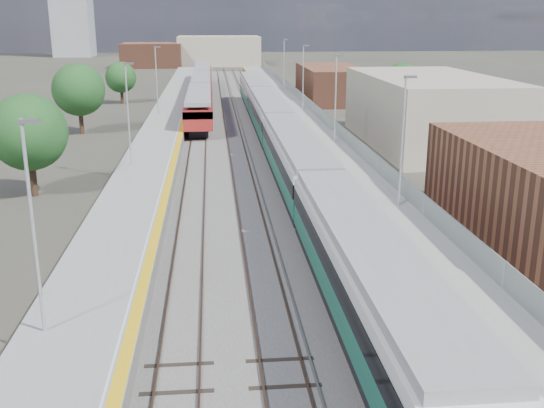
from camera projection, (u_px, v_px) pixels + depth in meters
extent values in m
plane|color=#47443A|center=(254.00, 137.00, 63.63)|extent=(320.00, 320.00, 0.00)
cube|color=#565451|center=(231.00, 133.00, 65.81)|extent=(10.50, 155.00, 0.06)
cube|color=#4C3323|center=(258.00, 128.00, 68.45)|extent=(0.07, 160.00, 0.14)
cube|color=#4C3323|center=(271.00, 128.00, 68.58)|extent=(0.07, 160.00, 0.14)
cube|color=#4C3323|center=(226.00, 128.00, 68.13)|extent=(0.07, 160.00, 0.14)
cube|color=#4C3323|center=(239.00, 128.00, 68.26)|extent=(0.07, 160.00, 0.14)
cube|color=#4C3323|center=(193.00, 129.00, 67.82)|extent=(0.07, 160.00, 0.14)
cube|color=#4C3323|center=(206.00, 129.00, 67.95)|extent=(0.07, 160.00, 0.14)
cube|color=gray|center=(255.00, 128.00, 68.42)|extent=(0.08, 160.00, 0.10)
cube|color=gray|center=(242.00, 128.00, 68.29)|extent=(0.08, 160.00, 0.10)
cube|color=slate|center=(303.00, 128.00, 66.35)|extent=(4.70, 155.00, 1.00)
cube|color=gray|center=(303.00, 123.00, 66.21)|extent=(4.70, 155.00, 0.03)
cube|color=gold|center=(283.00, 123.00, 66.02)|extent=(0.40, 155.00, 0.01)
cube|color=gray|center=(324.00, 117.00, 66.24)|extent=(0.06, 155.00, 1.20)
cylinder|color=#9EA0A3|center=(402.00, 142.00, 36.15)|extent=(0.12, 0.12, 7.50)
cube|color=#4C4C4F|center=(410.00, 77.00, 35.13)|extent=(0.70, 0.18, 0.14)
cylinder|color=#9EA0A3|center=(336.00, 99.00, 55.24)|extent=(0.12, 0.12, 7.50)
cube|color=#4C4C4F|center=(340.00, 56.00, 54.23)|extent=(0.70, 0.18, 0.14)
cylinder|color=#9EA0A3|center=(303.00, 78.00, 74.34)|extent=(0.12, 0.12, 7.50)
cube|color=#4C4C4F|center=(306.00, 46.00, 73.33)|extent=(0.70, 0.18, 0.14)
cylinder|color=#9EA0A3|center=(284.00, 65.00, 93.44)|extent=(0.12, 0.12, 7.50)
cube|color=#4C4C4F|center=(286.00, 40.00, 92.42)|extent=(0.70, 0.18, 0.14)
cube|color=slate|center=(164.00, 130.00, 65.06)|extent=(4.30, 155.00, 1.00)
cube|color=gray|center=(164.00, 125.00, 64.92)|extent=(4.30, 155.00, 0.03)
cube|color=gold|center=(183.00, 124.00, 65.09)|extent=(0.45, 155.00, 0.01)
cube|color=silver|center=(179.00, 124.00, 65.05)|extent=(0.08, 155.00, 0.01)
cylinder|color=#9EA0A3|center=(33.00, 230.00, 21.26)|extent=(0.12, 0.12, 7.50)
cube|color=#4C4C4F|center=(29.00, 121.00, 20.25)|extent=(0.70, 0.18, 0.14)
cylinder|color=#9EA0A3|center=(128.00, 115.00, 46.09)|extent=(0.12, 0.12, 7.50)
cube|color=#4C4C4F|center=(128.00, 64.00, 45.08)|extent=(0.70, 0.18, 0.14)
cylinder|color=#9EA0A3|center=(157.00, 81.00, 70.91)|extent=(0.12, 0.12, 7.50)
cube|color=#4C4C4F|center=(157.00, 47.00, 69.90)|extent=(0.70, 0.18, 0.14)
cube|color=#A6A184|center=(428.00, 110.00, 59.40)|extent=(11.00, 22.00, 6.40)
cube|color=brown|center=(331.00, 84.00, 90.86)|extent=(8.00, 18.00, 4.80)
cube|color=#A6A184|center=(219.00, 51.00, 157.95)|extent=(20.00, 14.00, 7.00)
cube|color=brown|center=(152.00, 55.00, 151.93)|extent=(14.00, 12.00, 5.60)
cube|color=black|center=(366.00, 310.00, 24.13)|extent=(2.82, 20.21, 0.48)
cube|color=#0F5242|center=(367.00, 290.00, 23.89)|extent=(2.92, 20.21, 1.18)
cube|color=black|center=(368.00, 267.00, 23.63)|extent=(2.99, 20.21, 0.81)
cube|color=silver|center=(369.00, 251.00, 23.45)|extent=(2.92, 20.21, 0.50)
cube|color=gray|center=(369.00, 240.00, 23.32)|extent=(2.59, 20.21, 0.41)
cube|color=black|center=(296.00, 178.00, 43.91)|extent=(2.82, 20.21, 0.48)
cube|color=#0F5242|center=(296.00, 166.00, 43.67)|extent=(2.92, 20.21, 1.18)
cube|color=black|center=(296.00, 153.00, 43.41)|extent=(2.99, 20.21, 0.81)
cube|color=silver|center=(296.00, 144.00, 43.22)|extent=(2.92, 20.21, 0.50)
cube|color=gray|center=(296.00, 137.00, 43.10)|extent=(2.59, 20.21, 0.41)
cube|color=black|center=(269.00, 128.00, 63.68)|extent=(2.82, 20.21, 0.48)
cube|color=#0F5242|center=(269.00, 120.00, 63.45)|extent=(2.92, 20.21, 1.18)
cube|color=black|center=(269.00, 110.00, 63.18)|extent=(2.99, 20.21, 0.81)
cube|color=silver|center=(269.00, 104.00, 63.00)|extent=(2.92, 20.21, 0.50)
cube|color=gray|center=(269.00, 99.00, 62.88)|extent=(2.59, 20.21, 0.41)
cube|color=black|center=(255.00, 102.00, 83.46)|extent=(2.82, 20.21, 0.48)
cube|color=#0F5242|center=(255.00, 95.00, 83.22)|extent=(2.92, 20.21, 1.18)
cube|color=black|center=(255.00, 88.00, 82.96)|extent=(2.99, 20.21, 0.81)
cube|color=silver|center=(255.00, 83.00, 82.78)|extent=(2.92, 20.21, 0.50)
cube|color=gray|center=(255.00, 80.00, 82.66)|extent=(2.59, 20.21, 0.41)
cube|color=black|center=(200.00, 122.00, 70.10)|extent=(1.93, 16.37, 0.67)
cube|color=maroon|center=(199.00, 107.00, 69.65)|extent=(2.84, 19.26, 2.03)
cube|color=black|center=(199.00, 103.00, 69.50)|extent=(2.90, 19.26, 0.71)
cube|color=gray|center=(199.00, 93.00, 69.22)|extent=(2.53, 19.26, 0.41)
cube|color=black|center=(202.00, 100.00, 88.97)|extent=(1.93, 16.37, 0.67)
cube|color=maroon|center=(201.00, 88.00, 88.51)|extent=(2.84, 19.26, 2.03)
cube|color=black|center=(201.00, 84.00, 88.37)|extent=(2.90, 19.26, 0.71)
cube|color=gray|center=(201.00, 77.00, 88.08)|extent=(2.53, 19.26, 0.41)
cube|color=black|center=(203.00, 85.00, 107.83)|extent=(1.93, 16.37, 0.67)
cube|color=maroon|center=(203.00, 75.00, 107.38)|extent=(2.84, 19.26, 2.03)
cube|color=black|center=(203.00, 72.00, 107.24)|extent=(2.90, 19.26, 0.71)
cube|color=gray|center=(203.00, 66.00, 106.95)|extent=(2.53, 19.26, 0.41)
cylinder|color=#382619|center=(33.00, 179.00, 42.58)|extent=(0.44, 0.44, 2.40)
sphere|color=#1B461C|center=(28.00, 132.00, 41.69)|extent=(5.07, 5.07, 5.07)
cylinder|color=#382619|center=(81.00, 122.00, 65.19)|extent=(0.44, 0.44, 2.51)
sphere|color=#1B461C|center=(79.00, 90.00, 64.27)|extent=(5.30, 5.30, 5.30)
cylinder|color=#382619|center=(122.00, 96.00, 88.21)|extent=(0.44, 0.44, 2.00)
sphere|color=#1B461C|center=(121.00, 77.00, 87.47)|extent=(4.21, 4.21, 4.21)
cylinder|color=#382619|center=(400.00, 100.00, 83.63)|extent=(0.44, 0.44, 2.08)
sphere|color=#1B461C|center=(402.00, 79.00, 82.86)|extent=(4.40, 4.40, 4.40)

